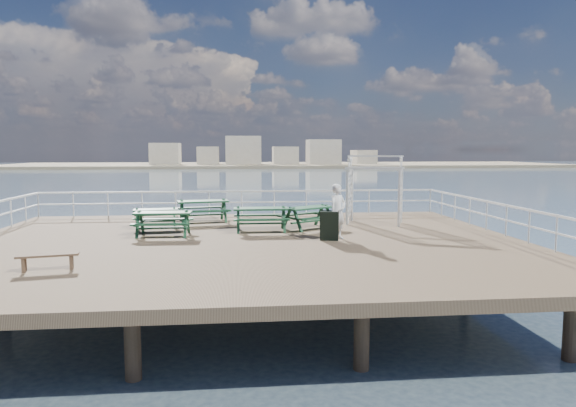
# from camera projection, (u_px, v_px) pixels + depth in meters

# --- Properties ---
(ground) EXTENTS (18.00, 14.00, 0.30)m
(ground) POSITION_uv_depth(u_px,v_px,m) (245.00, 245.00, 16.54)
(ground) COLOR brown
(ground) RESTS_ON ground
(sea_backdrop) EXTENTS (300.00, 300.00, 9.20)m
(sea_backdrop) POSITION_uv_depth(u_px,v_px,m) (279.00, 161.00, 150.49)
(sea_backdrop) COLOR #3A4E62
(sea_backdrop) RESTS_ON ground
(railing) EXTENTS (17.77, 13.76, 1.10)m
(railing) POSITION_uv_depth(u_px,v_px,m) (241.00, 205.00, 18.97)
(railing) COLOR silver
(railing) RESTS_ON ground
(picnic_table_a) EXTENTS (2.30, 1.99, 0.99)m
(picnic_table_a) POSITION_uv_depth(u_px,v_px,m) (203.00, 206.00, 20.87)
(picnic_table_a) COLOR #163E22
(picnic_table_a) RESTS_ON ground
(picnic_table_b) EXTENTS (1.78, 1.51, 0.79)m
(picnic_table_b) POSITION_uv_depth(u_px,v_px,m) (156.00, 214.00, 19.38)
(picnic_table_b) COLOR #163E22
(picnic_table_b) RESTS_ON ground
(picnic_table_c) EXTENTS (2.41, 2.30, 0.92)m
(picnic_table_c) POSITION_uv_depth(u_px,v_px,m) (309.00, 213.00, 19.11)
(picnic_table_c) COLOR #163E22
(picnic_table_c) RESTS_ON ground
(picnic_table_d) EXTENTS (1.96, 1.61, 0.93)m
(picnic_table_d) POSITION_uv_depth(u_px,v_px,m) (163.00, 218.00, 17.51)
(picnic_table_d) COLOR #163E22
(picnic_table_d) RESTS_ON ground
(picnic_table_e) EXTENTS (1.98, 1.60, 0.96)m
(picnic_table_e) POSITION_uv_depth(u_px,v_px,m) (261.00, 214.00, 18.53)
(picnic_table_e) COLOR #163E22
(picnic_table_e) RESTS_ON ground
(flat_bench_near) EXTENTS (1.45, 0.61, 0.41)m
(flat_bench_near) POSITION_uv_depth(u_px,v_px,m) (48.00, 258.00, 12.46)
(flat_bench_near) COLOR brown
(flat_bench_near) RESTS_ON ground
(trellis_arbor) EXTENTS (2.46, 1.91, 2.71)m
(trellis_arbor) POSITION_uv_depth(u_px,v_px,m) (375.00, 194.00, 20.26)
(trellis_arbor) COLOR silver
(trellis_arbor) RESTS_ON ground
(sandwich_board) EXTENTS (0.69, 0.57, 0.98)m
(sandwich_board) POSITION_uv_depth(u_px,v_px,m) (329.00, 226.00, 16.52)
(sandwich_board) COLOR black
(sandwich_board) RESTS_ON ground
(person) EXTENTS (0.79, 0.73, 1.82)m
(person) POSITION_uv_depth(u_px,v_px,m) (338.00, 212.00, 16.73)
(person) COLOR silver
(person) RESTS_ON ground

